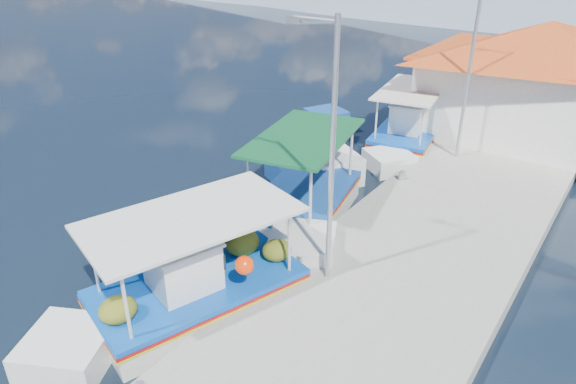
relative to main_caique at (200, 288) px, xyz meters
The scene contains 10 objects.
ground 2.51m from the main_caique, behind, with size 160.00×160.00×0.00m, color black.
quay 7.02m from the main_caique, 60.57° to the left, with size 5.00×44.00×0.50m, color gray.
bollards 5.53m from the main_caique, 75.89° to the left, with size 0.20×17.20×0.30m.
main_caique is the anchor object (origin of this frame).
caique_green_canopy 5.01m from the main_caique, 94.50° to the left, with size 3.39×7.72×2.95m.
caique_blue_hull 9.87m from the main_caique, 107.60° to the left, with size 3.51×6.80×1.27m.
caique_far 12.31m from the main_caique, 91.11° to the left, with size 3.00×7.42×2.63m.
harbor_building 15.73m from the main_caique, 76.08° to the left, with size 10.49×10.49×4.40m.
lamp_post_near 4.45m from the main_caique, 45.77° to the left, with size 1.21×0.14×6.00m.
lamp_post_far 11.78m from the main_caique, 79.52° to the left, with size 1.21×0.14×6.00m.
Camera 1 is at (9.78, -6.98, 7.92)m, focal length 32.83 mm.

